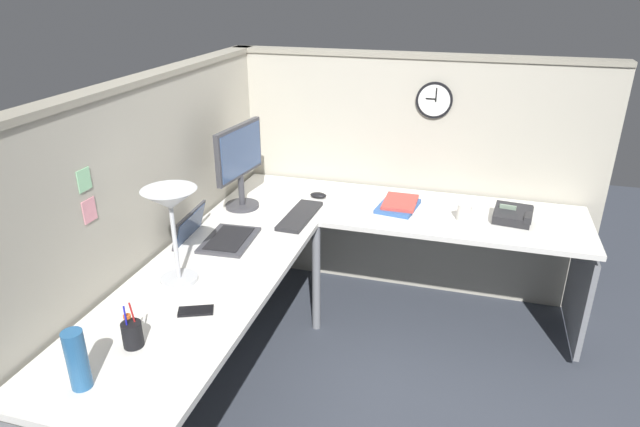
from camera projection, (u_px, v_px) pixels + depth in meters
name	position (u px, v px, depth m)	size (l,w,h in m)	color
ground_plane	(335.00, 347.00, 3.21)	(6.80, 6.80, 0.00)	#383D47
cubicle_wall_back	(154.00, 234.00, 2.79)	(2.57, 0.12, 1.58)	#A8A393
cubicle_wall_right	(408.00, 176.00, 3.59)	(0.12, 2.37, 1.58)	#A8A393
desk	(338.00, 266.00, 2.82)	(2.35, 2.15, 0.73)	silver
monitor	(240.00, 160.00, 3.16)	(0.46, 0.20, 0.50)	#38383D
laptop	(212.00, 235.00, 2.86)	(0.36, 0.40, 0.22)	#38383D
keyboard	(300.00, 216.00, 3.13)	(0.43, 0.14, 0.02)	#232326
computer_mouse	(318.00, 195.00, 3.41)	(0.06, 0.10, 0.03)	black
desk_lamp_dome	(171.00, 207.00, 2.35)	(0.24, 0.24, 0.44)	#B7BABF
pen_cup	(132.00, 334.00, 2.03)	(0.08, 0.08, 0.18)	black
cell_phone	(196.00, 311.00, 2.26)	(0.07, 0.14, 0.01)	black
thermos_flask	(77.00, 360.00, 1.81)	(0.07, 0.07, 0.22)	#26598C
office_phone	(514.00, 216.00, 3.07)	(0.21, 0.23, 0.11)	#232326
book_stack	(399.00, 205.00, 3.26)	(0.31, 0.25, 0.04)	#335999
coffee_mug	(464.00, 212.00, 3.08)	(0.08, 0.08, 0.10)	silver
wall_clock	(434.00, 100.00, 3.30)	(0.04, 0.22, 0.22)	black
pinned_note_leftmost	(84.00, 180.00, 2.16)	(0.07, 0.00, 0.09)	#8CCC99
pinned_note_middle	(89.00, 210.00, 2.21)	(0.08, 0.00, 0.10)	pink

